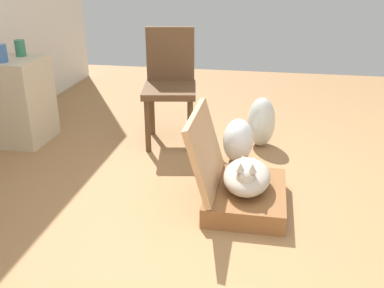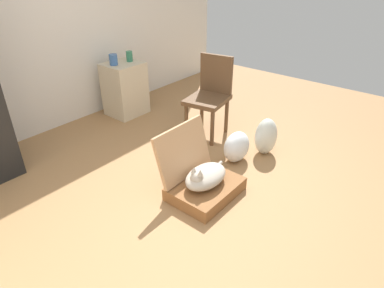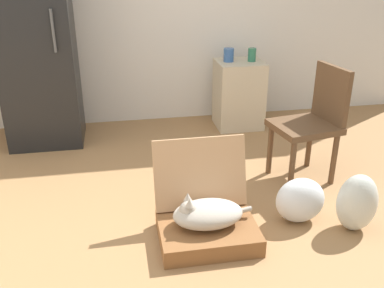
{
  "view_description": "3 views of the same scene",
  "coord_description": "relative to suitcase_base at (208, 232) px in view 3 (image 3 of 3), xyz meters",
  "views": [
    {
      "loc": [
        -2.1,
        -0.13,
        1.38
      ],
      "look_at": [
        0.37,
        0.31,
        0.33
      ],
      "focal_mm": 40.86,
      "sensor_mm": 36.0,
      "label": 1
    },
    {
      "loc": [
        -1.64,
        -1.45,
        1.85
      ],
      "look_at": [
        0.32,
        0.16,
        0.42
      ],
      "focal_mm": 31.07,
      "sensor_mm": 36.0,
      "label": 2
    },
    {
      "loc": [
        -0.25,
        -2.26,
        1.69
      ],
      "look_at": [
        0.22,
        0.34,
        0.51
      ],
      "focal_mm": 40.45,
      "sensor_mm": 36.0,
      "label": 3
    }
  ],
  "objects": [
    {
      "name": "chair",
      "position": [
        0.98,
        0.69,
        0.43
      ],
      "size": [
        0.54,
        0.49,
        0.91
      ],
      "rotation": [
        0.0,
        0.0,
        -1.4
      ],
      "color": "brown",
      "rests_on": "ground"
    },
    {
      "name": "vase_short",
      "position": [
        0.85,
        1.88,
        0.69
      ],
      "size": [
        0.08,
        0.08,
        0.13
      ],
      "primitive_type": "cylinder",
      "color": "#2D7051",
      "rests_on": "side_table"
    },
    {
      "name": "ground_plane",
      "position": [
        -0.26,
        0.04,
        -0.06
      ],
      "size": [
        7.68,
        7.68,
        0.0
      ],
      "primitive_type": "plane",
      "color": "#9E7247",
      "rests_on": "ground"
    },
    {
      "name": "side_table",
      "position": [
        0.73,
        1.89,
        0.28
      ],
      "size": [
        0.46,
        0.42,
        0.68
      ],
      "primitive_type": "cube",
      "color": "beige",
      "rests_on": "ground"
    },
    {
      "name": "vase_tall",
      "position": [
        0.62,
        1.91,
        0.69
      ],
      "size": [
        0.1,
        0.1,
        0.13
      ],
      "primitive_type": "cylinder",
      "color": "#38609E",
      "rests_on": "side_table"
    },
    {
      "name": "cat",
      "position": [
        -0.01,
        0.0,
        0.14
      ],
      "size": [
        0.52,
        0.28,
        0.22
      ],
      "color": "#B2A899",
      "rests_on": "suitcase_base"
    },
    {
      "name": "plastic_bag_white",
      "position": [
        0.66,
        0.1,
        0.1
      ],
      "size": [
        0.33,
        0.22,
        0.32
      ],
      "primitive_type": "ellipsoid",
      "color": "silver",
      "rests_on": "ground"
    },
    {
      "name": "suitcase_lid",
      "position": [
        0.0,
        0.25,
        0.29
      ],
      "size": [
        0.61,
        0.17,
        0.46
      ],
      "primitive_type": "cube",
      "rotation": [
        1.29,
        0.0,
        0.0
      ],
      "color": "tan",
      "rests_on": "suitcase_base"
    },
    {
      "name": "plastic_bag_clear",
      "position": [
        0.98,
        -0.05,
        0.14
      ],
      "size": [
        0.27,
        0.22,
        0.4
      ],
      "primitive_type": "ellipsoid",
      "color": "silver",
      "rests_on": "ground"
    },
    {
      "name": "refrigerator",
      "position": [
        -1.17,
        1.84,
        0.93
      ],
      "size": [
        0.66,
        0.59,
        1.98
      ],
      "color": "black",
      "rests_on": "ground"
    },
    {
      "name": "suitcase_base",
      "position": [
        0.0,
        0.0,
        0.0
      ],
      "size": [
        0.61,
        0.47,
        0.12
      ],
      "primitive_type": "cube",
      "color": "brown",
      "rests_on": "ground"
    }
  ]
}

